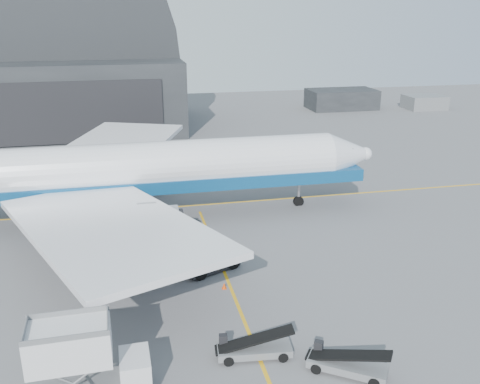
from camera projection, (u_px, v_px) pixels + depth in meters
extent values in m
plane|color=#565659|center=(235.00, 298.00, 39.05)|extent=(200.00, 200.00, 0.00)
cube|color=gold|center=(197.00, 205.00, 57.52)|extent=(80.00, 0.25, 0.02)
cube|color=gold|center=(241.00, 313.00, 37.20)|extent=(0.25, 40.00, 0.02)
cube|color=black|center=(35.00, 94.00, 92.73)|extent=(50.00, 28.00, 12.00)
cube|color=black|center=(22.00, 115.00, 80.02)|extent=(42.00, 0.40, 9.50)
cube|color=black|center=(341.00, 109.00, 113.22)|extent=(14.00, 8.00, 4.00)
cube|color=slate|center=(424.00, 109.00, 112.95)|extent=(8.00, 6.00, 2.80)
cylinder|color=white|center=(152.00, 166.00, 52.71)|extent=(36.75, 4.90, 4.90)
cone|color=white|center=(348.00, 155.00, 56.86)|extent=(4.49, 4.90, 4.90)
sphere|color=white|center=(365.00, 154.00, 57.27)|extent=(1.43, 1.43, 1.43)
cube|color=black|center=(337.00, 150.00, 56.42)|extent=(2.65, 2.25, 0.71)
cube|color=navy|center=(153.00, 182.00, 53.23)|extent=(42.88, 4.95, 1.23)
cube|color=white|center=(109.00, 226.00, 40.90)|extent=(18.83, 25.03, 1.49)
cube|color=white|center=(112.00, 149.00, 63.54)|extent=(18.83, 25.03, 1.49)
cylinder|color=gray|center=(148.00, 223.00, 45.82)|extent=(5.31, 2.76, 2.76)
cylinder|color=gray|center=(140.00, 170.00, 60.92)|extent=(5.31, 2.76, 2.76)
cylinder|color=#A5A5AA|center=(299.00, 193.00, 57.06)|extent=(0.29, 0.29, 2.86)
cylinder|color=black|center=(298.00, 201.00, 57.37)|extent=(1.12, 0.36, 1.12)
cylinder|color=black|center=(135.00, 225.00, 50.83)|extent=(1.33, 0.46, 1.33)
cylinder|color=black|center=(133.00, 202.00, 56.86)|extent=(1.33, 0.46, 1.33)
cube|color=silver|center=(135.00, 369.00, 29.27)|extent=(1.70, 2.40, 1.64)
cube|color=black|center=(149.00, 363.00, 29.36)|extent=(0.13, 1.95, 0.92)
cube|color=silver|center=(69.00, 344.00, 27.85)|extent=(4.36, 2.67, 2.05)
cylinder|color=black|center=(130.00, 372.00, 30.50)|extent=(0.83, 0.33, 0.82)
cube|color=black|center=(209.00, 262.00, 43.31)|extent=(5.10, 4.09, 1.01)
cube|color=silver|center=(216.00, 250.00, 43.40)|extent=(2.26, 2.48, 1.01)
cylinder|color=black|center=(233.00, 263.00, 43.39)|extent=(1.08, 0.77, 1.01)
cylinder|color=black|center=(217.00, 254.00, 45.10)|extent=(1.08, 0.77, 1.01)
cylinder|color=black|center=(200.00, 274.00, 41.63)|extent=(1.08, 0.77, 1.01)
cylinder|color=black|center=(185.00, 264.00, 43.34)|extent=(1.08, 0.77, 1.01)
cube|color=slate|center=(254.00, 350.00, 32.39)|extent=(4.64, 1.98, 0.46)
cube|color=black|center=(254.00, 340.00, 32.16)|extent=(4.88, 1.50, 1.31)
cube|color=black|center=(223.00, 339.00, 32.56)|extent=(0.55, 0.46, 0.61)
cylinder|color=black|center=(283.00, 357.00, 31.95)|extent=(0.64, 0.32, 0.61)
cylinder|color=black|center=(279.00, 343.00, 33.29)|extent=(0.64, 0.32, 0.61)
cylinder|color=black|center=(229.00, 361.00, 31.59)|extent=(0.64, 0.32, 0.61)
cylinder|color=black|center=(226.00, 347.00, 32.94)|extent=(0.64, 0.32, 0.61)
cube|color=slate|center=(347.00, 366.00, 30.93)|extent=(4.63, 3.83, 0.47)
cube|color=black|center=(348.00, 355.00, 30.70)|extent=(4.59, 3.57, 1.32)
cube|color=black|center=(319.00, 346.00, 31.92)|extent=(0.66, 0.63, 0.62)
cylinder|color=black|center=(374.00, 383.00, 29.77)|extent=(0.66, 0.56, 0.62)
cylinder|color=black|center=(378.00, 367.00, 31.04)|extent=(0.66, 0.56, 0.62)
cylinder|color=black|center=(316.00, 369.00, 30.93)|extent=(0.66, 0.56, 0.62)
cylinder|color=black|center=(322.00, 355.00, 32.20)|extent=(0.66, 0.56, 0.62)
cube|color=#DB4106|center=(224.00, 288.00, 40.40)|extent=(0.34, 0.34, 0.03)
cone|color=#DB4106|center=(224.00, 286.00, 40.33)|extent=(0.34, 0.34, 0.48)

